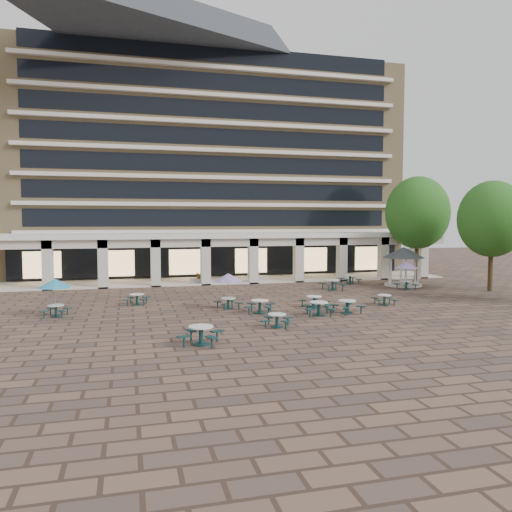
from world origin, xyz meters
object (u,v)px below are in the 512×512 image
(planter_left, at_px, (199,279))
(gazebo, at_px, (404,257))
(picnic_table_1, at_px, (319,307))
(picnic_table_2, at_px, (277,319))
(picnic_table_0, at_px, (201,333))
(planter_right, at_px, (258,278))

(planter_left, bearing_deg, gazebo, -17.32)
(picnic_table_1, height_order, gazebo, gazebo)
(picnic_table_2, height_order, planter_left, planter_left)
(picnic_table_0, xyz_separation_m, planter_left, (2.82, 21.16, -0.07))
(planter_right, bearing_deg, picnic_table_0, -110.95)
(picnic_table_2, bearing_deg, picnic_table_1, 60.94)
(picnic_table_1, height_order, planter_right, planter_right)
(gazebo, bearing_deg, planter_left, 162.68)
(gazebo, distance_m, planter_left, 17.65)
(picnic_table_0, bearing_deg, planter_right, 90.27)
(picnic_table_2, height_order, planter_right, planter_right)
(picnic_table_0, distance_m, planter_left, 21.35)
(picnic_table_0, xyz_separation_m, picnic_table_2, (4.33, 2.63, -0.08))
(picnic_table_1, relative_size, picnic_table_2, 1.07)
(planter_left, relative_size, planter_right, 1.00)
(picnic_table_0, relative_size, gazebo, 0.64)
(picnic_table_0, bearing_deg, gazebo, 60.40)
(planter_left, height_order, planter_right, planter_right)
(gazebo, height_order, planter_right, gazebo)
(picnic_table_0, distance_m, gazebo, 25.31)
(gazebo, distance_m, planter_right, 12.75)
(planter_left, distance_m, planter_right, 5.28)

